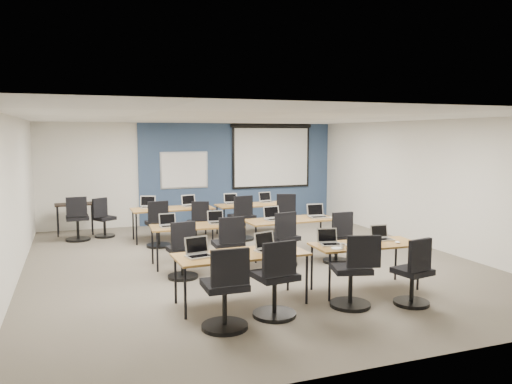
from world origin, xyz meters
name	(u,v)px	position (x,y,z in m)	size (l,w,h in m)	color
floor	(250,262)	(0.00, 0.00, 0.00)	(8.00, 9.00, 0.02)	#6B6354
ceiling	(250,118)	(0.00, 0.00, 2.70)	(8.00, 9.00, 0.02)	white
wall_back	(195,173)	(0.00, 4.50, 1.35)	(8.00, 0.04, 2.70)	beige
wall_front	(398,238)	(0.00, -4.50, 1.35)	(8.00, 0.04, 2.70)	beige
wall_left	(12,201)	(-4.00, 0.00, 1.35)	(0.04, 9.00, 2.70)	beige
wall_right	(427,184)	(4.00, 0.00, 1.35)	(0.04, 9.00, 2.70)	beige
blue_accent_panel	(239,172)	(1.25, 4.47, 1.35)	(5.50, 0.04, 2.70)	#3D5977
whiteboard	(184,170)	(-0.30, 4.43, 1.45)	(1.28, 0.03, 0.98)	silver
projector_screen	(272,153)	(2.20, 4.41, 1.89)	(2.40, 0.10, 1.82)	black
training_table_front_left	(241,256)	(-0.90, -2.16, 0.69)	(1.86, 0.78, 0.73)	#915D3A
training_table_front_right	(365,247)	(1.10, -2.21, 0.68)	(1.66, 0.69, 0.73)	brown
training_table_mid_left	(197,228)	(-0.98, 0.21, 0.68)	(1.67, 0.70, 0.73)	brown
training_table_mid_right	(290,221)	(0.92, 0.22, 0.69)	(1.81, 0.75, 0.73)	olive
training_table_back_left	(173,210)	(-0.99, 2.52, 0.69)	(1.82, 0.76, 0.73)	#9E7045
training_table_back_right	(253,206)	(0.94, 2.48, 0.68)	(1.74, 0.72, 0.73)	#A36B31
laptop_0	(198,252)	(-1.50, -2.11, 0.79)	(0.35, 0.29, 0.26)	silver
mouse_0	(227,255)	(-1.13, -2.23, 0.74)	(0.06, 0.10, 0.03)	white
task_chair_0	(226,295)	(-1.38, -3.01, 0.44)	(0.58, 0.58, 1.05)	black
laptop_1	(267,246)	(-0.50, -2.12, 0.79)	(0.34, 0.29, 0.26)	#AEAEB6
mouse_1	(287,252)	(-0.29, -2.38, 0.74)	(0.06, 0.10, 0.04)	white
task_chair_1	(276,285)	(-0.65, -2.83, 0.44)	(0.58, 0.58, 1.05)	black
laptop_2	(330,241)	(0.54, -2.09, 0.79)	(0.31, 0.27, 0.24)	silver
mouse_2	(347,245)	(0.76, -2.24, 0.74)	(0.06, 0.09, 0.03)	white
task_chair_2	(354,277)	(0.51, -2.84, 0.43)	(0.58, 0.57, 1.05)	black
laptop_3	(382,236)	(1.50, -2.06, 0.79)	(0.30, 0.25, 0.23)	#BABAC1
mouse_3	(398,242)	(1.57, -2.36, 0.74)	(0.06, 0.10, 0.04)	white
task_chair_3	(414,278)	(1.34, -3.07, 0.40)	(0.50, 0.50, 0.98)	black
laptop_4	(168,223)	(-1.49, 0.25, 0.79)	(0.31, 0.26, 0.23)	#ACACAC
mouse_4	(189,226)	(-1.14, 0.12, 0.74)	(0.06, 0.10, 0.04)	white
task_chair_4	(183,255)	(-1.42, -0.66, 0.41)	(0.51, 0.51, 0.99)	black
laptop_5	(216,220)	(-0.58, 0.28, 0.79)	(0.30, 0.26, 0.23)	#B4B4C0
mouse_5	(236,223)	(-0.24, 0.15, 0.74)	(0.06, 0.09, 0.03)	white
task_chair_5	(229,250)	(-0.63, -0.66, 0.42)	(0.54, 0.54, 1.02)	black
laptop_6	(273,216)	(0.58, 0.29, 0.79)	(0.34, 0.29, 0.26)	#B8B8B8
mouse_6	(288,219)	(0.84, 0.16, 0.74)	(0.06, 0.09, 0.03)	white
task_chair_6	(284,243)	(0.48, -0.48, 0.42)	(0.54, 0.54, 1.02)	black
laptop_7	(317,214)	(1.52, 0.24, 0.80)	(0.35, 0.30, 0.27)	silver
mouse_7	(331,218)	(1.73, 0.05, 0.74)	(0.06, 0.09, 0.03)	white
task_chair_7	(338,242)	(1.51, -0.63, 0.41)	(0.50, 0.50, 0.98)	black
laptop_8	(149,205)	(-1.49, 2.78, 0.80)	(0.35, 0.30, 0.26)	silver
mouse_8	(166,208)	(-1.14, 2.49, 0.74)	(0.06, 0.10, 0.03)	white
task_chair_8	(158,228)	(-1.42, 1.86, 0.42)	(0.53, 0.53, 1.01)	black
laptop_9	(189,203)	(-0.56, 2.68, 0.79)	(0.34, 0.29, 0.26)	#B7B7B7
mouse_9	(202,206)	(-0.30, 2.54, 0.74)	(0.06, 0.10, 0.03)	white
task_chair_9	(197,226)	(-0.57, 1.89, 0.39)	(0.49, 0.47, 0.96)	black
laptop_10	(231,201)	(0.49, 2.76, 0.79)	(0.32, 0.27, 0.24)	#A9A9A9
mouse_10	(248,203)	(0.86, 2.58, 0.74)	(0.06, 0.10, 0.03)	white
task_chair_10	(242,221)	(0.48, 1.91, 0.43)	(0.56, 0.56, 1.04)	black
laptop_11	(266,200)	(1.38, 2.72, 0.79)	(0.32, 0.28, 0.25)	#A6A6A9
mouse_11	(279,202)	(1.65, 2.53, 0.74)	(0.07, 0.10, 0.04)	white
task_chair_11	(281,219)	(1.48, 1.99, 0.43)	(0.57, 0.55, 1.03)	black
blue_mousepad	(228,259)	(-1.16, -2.40, 0.73)	(0.26, 0.22, 0.01)	#163698
snack_bowl	(281,253)	(-0.41, -2.44, 0.76)	(0.23, 0.23, 0.06)	brown
snack_plate	(337,248)	(0.51, -2.37, 0.74)	(0.18, 0.18, 0.01)	white
coffee_cup	(343,246)	(0.58, -2.41, 0.77)	(0.07, 0.07, 0.06)	white
utility_table	(75,208)	(-3.08, 3.92, 0.65)	(0.90, 0.50, 0.75)	black
spare_chair_a	(103,221)	(-2.47, 3.32, 0.39)	(0.51, 0.46, 0.94)	black
spare_chair_b	(77,222)	(-3.03, 3.11, 0.42)	(0.54, 0.54, 1.02)	black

